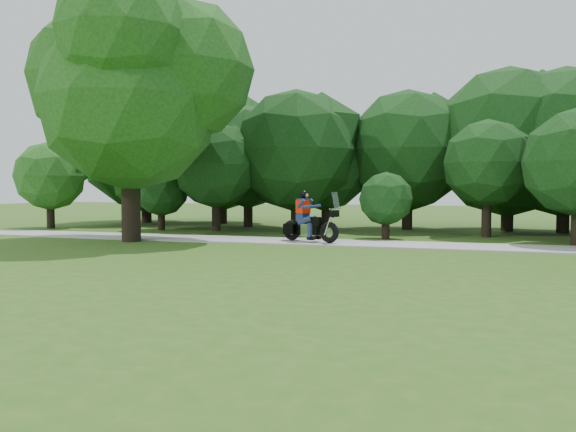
# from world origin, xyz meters

# --- Properties ---
(ground) EXTENTS (100.00, 100.00, 0.00)m
(ground) POSITION_xyz_m (0.00, 0.00, 0.00)
(ground) COLOR #2B5317
(ground) RESTS_ON ground
(walkway) EXTENTS (60.00, 2.20, 0.06)m
(walkway) POSITION_xyz_m (0.00, 8.00, 0.03)
(walkway) COLOR gray
(walkway) RESTS_ON ground
(tree_line) EXTENTS (40.24, 11.67, 7.67)m
(tree_line) POSITION_xyz_m (1.31, 14.69, 3.65)
(tree_line) COLOR black
(tree_line) RESTS_ON ground
(big_tree_west) EXTENTS (8.64, 6.56, 9.96)m
(big_tree_west) POSITION_xyz_m (-10.54, 6.85, 5.76)
(big_tree_west) COLOR black
(big_tree_west) RESTS_ON ground
(touring_motorcycle) EXTENTS (2.28, 1.29, 1.80)m
(touring_motorcycle) POSITION_xyz_m (-4.28, 7.84, 0.71)
(touring_motorcycle) COLOR black
(touring_motorcycle) RESTS_ON walkway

